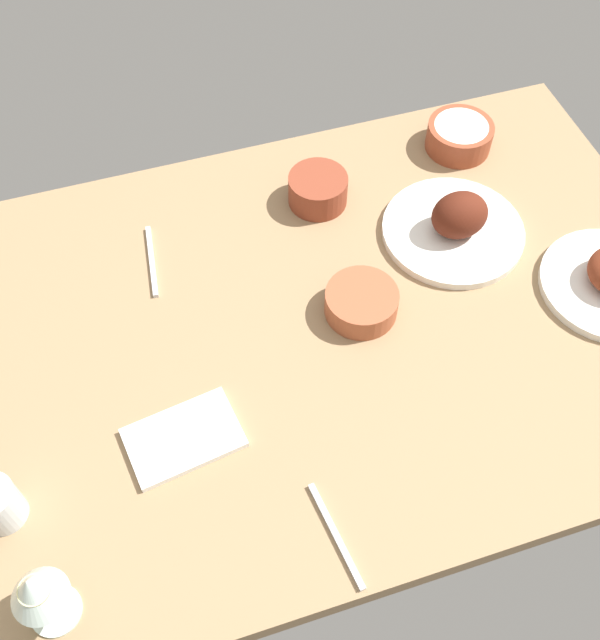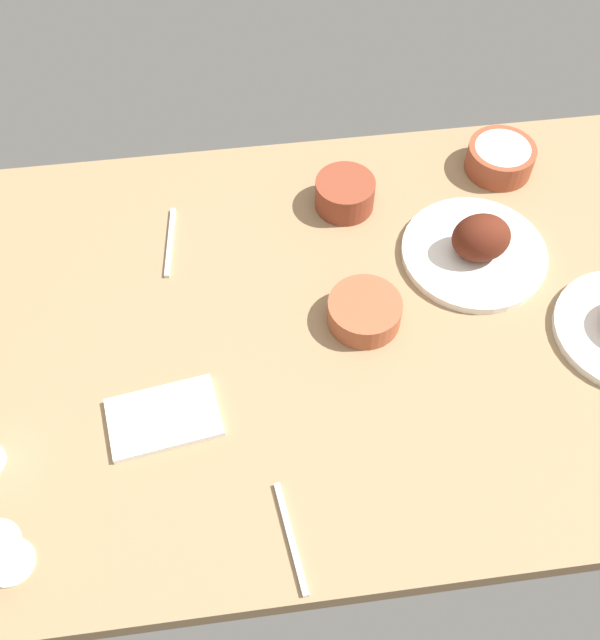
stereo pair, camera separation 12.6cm
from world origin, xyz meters
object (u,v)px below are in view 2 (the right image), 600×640
at_px(bowl_pasta, 364,310).
at_px(fork_loose, 170,242).
at_px(bowl_cream, 500,158).
at_px(folded_napkin, 164,418).
at_px(bowl_soup, 345,193).
at_px(spoon_loose, 291,538).
at_px(plate_near_viewer, 477,247).

distance_m(bowl_pasta, fork_loose, 0.38).
height_order(bowl_cream, folded_napkin, bowl_cream).
height_order(bowl_soup, spoon_loose, bowl_soup).
bearing_deg(plate_near_viewer, fork_loose, 169.16).
relative_size(bowl_cream, spoon_loose, 0.78).
distance_m(plate_near_viewer, fork_loose, 0.55).
relative_size(bowl_cream, folded_napkin, 0.76).
bearing_deg(folded_napkin, plate_near_viewer, 24.34).
relative_size(bowl_cream, bowl_pasta, 1.04).
distance_m(plate_near_viewer, bowl_cream, 0.24).
distance_m(plate_near_viewer, bowl_pasta, 0.25).
bearing_deg(bowl_soup, plate_near_viewer, -36.57).
height_order(bowl_pasta, fork_loose, bowl_pasta).
bearing_deg(bowl_cream, fork_loose, -170.45).
xyz_separation_m(folded_napkin, spoon_loose, (0.17, -0.21, -0.00)).
bearing_deg(plate_near_viewer, folded_napkin, -155.66).
distance_m(bowl_soup, fork_loose, 0.34).
bearing_deg(folded_napkin, fork_loose, 86.50).
bearing_deg(folded_napkin, spoon_loose, -50.98).
relative_size(folded_napkin, fork_loose, 1.06).
bearing_deg(spoon_loose, bowl_soup, -23.49).
distance_m(fork_loose, spoon_loose, 0.59).
relative_size(plate_near_viewer, fork_loose, 1.62).
xyz_separation_m(plate_near_viewer, spoon_loose, (-0.39, -0.47, -0.02)).
bearing_deg(fork_loose, bowl_soup, 105.36).
relative_size(plate_near_viewer, bowl_soup, 2.33).
bearing_deg(bowl_pasta, folded_napkin, -156.57).
xyz_separation_m(bowl_soup, fork_loose, (-0.33, -0.05, -0.03)).
height_order(bowl_pasta, spoon_loose, bowl_pasta).
xyz_separation_m(bowl_soup, bowl_cream, (0.32, 0.06, -0.00)).
bearing_deg(fork_loose, bowl_pasta, 62.86).
relative_size(bowl_soup, bowl_pasta, 0.90).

